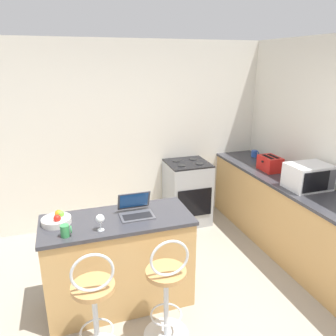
{
  "coord_description": "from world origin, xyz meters",
  "views": [
    {
      "loc": [
        -0.82,
        -2.02,
        2.32
      ],
      "look_at": [
        0.4,
        1.72,
        1.02
      ],
      "focal_mm": 35.0,
      "sensor_mm": 36.0,
      "label": 1
    }
  ],
  "objects_px": {
    "toaster": "(270,163)",
    "laptop": "(136,209)",
    "stove_range": "(187,192)",
    "mug_blue": "(254,154)",
    "fruit_bowl": "(57,220)",
    "mug_green": "(65,231)",
    "bar_stool_near": "(95,308)",
    "bar_stool_far": "(167,292)",
    "microwave": "(308,176)",
    "wine_glass_tall": "(100,219)"
  },
  "relations": [
    {
      "from": "bar_stool_far",
      "to": "mug_blue",
      "type": "relative_size",
      "value": 9.65
    },
    {
      "from": "laptop",
      "to": "fruit_bowl",
      "type": "relative_size",
      "value": 1.21
    },
    {
      "from": "toaster",
      "to": "mug_green",
      "type": "bearing_deg",
      "value": -160.06
    },
    {
      "from": "toaster",
      "to": "laptop",
      "type": "bearing_deg",
      "value": -159.85
    },
    {
      "from": "mug_blue",
      "to": "mug_green",
      "type": "xyz_separation_m",
      "value": [
        -2.8,
        -1.59,
        0.0
      ]
    },
    {
      "from": "stove_range",
      "to": "wine_glass_tall",
      "type": "xyz_separation_m",
      "value": [
        -1.43,
        -1.61,
        0.57
      ]
    },
    {
      "from": "microwave",
      "to": "wine_glass_tall",
      "type": "xyz_separation_m",
      "value": [
        -2.37,
        -0.26,
        -0.04
      ]
    },
    {
      "from": "stove_range",
      "to": "fruit_bowl",
      "type": "distance_m",
      "value": 2.31
    },
    {
      "from": "mug_blue",
      "to": "fruit_bowl",
      "type": "xyz_separation_m",
      "value": [
        -2.87,
        -1.33,
        -0.01
      ]
    },
    {
      "from": "bar_stool_near",
      "to": "mug_blue",
      "type": "relative_size",
      "value": 9.65
    },
    {
      "from": "fruit_bowl",
      "to": "wine_glass_tall",
      "type": "xyz_separation_m",
      "value": [
        0.36,
        -0.25,
        0.07
      ]
    },
    {
      "from": "laptop",
      "to": "microwave",
      "type": "height_order",
      "value": "microwave"
    },
    {
      "from": "bar_stool_near",
      "to": "fruit_bowl",
      "type": "height_order",
      "value": "fruit_bowl"
    },
    {
      "from": "mug_blue",
      "to": "toaster",
      "type": "bearing_deg",
      "value": -104.93
    },
    {
      "from": "bar_stool_near",
      "to": "toaster",
      "type": "xyz_separation_m",
      "value": [
        2.46,
        1.35,
        0.55
      ]
    },
    {
      "from": "wine_glass_tall",
      "to": "mug_green",
      "type": "relative_size",
      "value": 1.45
    },
    {
      "from": "mug_blue",
      "to": "wine_glass_tall",
      "type": "bearing_deg",
      "value": -147.87
    },
    {
      "from": "laptop",
      "to": "wine_glass_tall",
      "type": "relative_size",
      "value": 2.11
    },
    {
      "from": "microwave",
      "to": "toaster",
      "type": "relative_size",
      "value": 1.56
    },
    {
      "from": "bar_stool_near",
      "to": "mug_green",
      "type": "distance_m",
      "value": 0.66
    },
    {
      "from": "laptop",
      "to": "stove_range",
      "type": "height_order",
      "value": "laptop"
    },
    {
      "from": "fruit_bowl",
      "to": "mug_green",
      "type": "xyz_separation_m",
      "value": [
        0.07,
        -0.26,
        0.02
      ]
    },
    {
      "from": "toaster",
      "to": "fruit_bowl",
      "type": "height_order",
      "value": "toaster"
    },
    {
      "from": "stove_range",
      "to": "mug_green",
      "type": "distance_m",
      "value": 2.42
    },
    {
      "from": "bar_stool_near",
      "to": "fruit_bowl",
      "type": "bearing_deg",
      "value": 109.68
    },
    {
      "from": "bar_stool_near",
      "to": "toaster",
      "type": "relative_size",
      "value": 3.32
    },
    {
      "from": "toaster",
      "to": "mug_green",
      "type": "relative_size",
      "value": 2.97
    },
    {
      "from": "bar_stool_near",
      "to": "microwave",
      "type": "distance_m",
      "value": 2.65
    },
    {
      "from": "bar_stool_near",
      "to": "bar_stool_far",
      "type": "distance_m",
      "value": 0.59
    },
    {
      "from": "mug_blue",
      "to": "wine_glass_tall",
      "type": "distance_m",
      "value": 2.96
    },
    {
      "from": "laptop",
      "to": "toaster",
      "type": "xyz_separation_m",
      "value": [
        1.98,
        0.73,
        0.04
      ]
    },
    {
      "from": "bar_stool_far",
      "to": "microwave",
      "type": "distance_m",
      "value": 2.1
    },
    {
      "from": "toaster",
      "to": "mug_blue",
      "type": "height_order",
      "value": "toaster"
    },
    {
      "from": "mug_blue",
      "to": "wine_glass_tall",
      "type": "relative_size",
      "value": 0.7
    },
    {
      "from": "toaster",
      "to": "bar_stool_far",
      "type": "bearing_deg",
      "value": -144.29
    },
    {
      "from": "mug_blue",
      "to": "stove_range",
      "type": "bearing_deg",
      "value": 178.24
    },
    {
      "from": "mug_blue",
      "to": "bar_stool_far",
      "type": "bearing_deg",
      "value": -135.86
    },
    {
      "from": "microwave",
      "to": "fruit_bowl",
      "type": "relative_size",
      "value": 1.83
    },
    {
      "from": "toaster",
      "to": "stove_range",
      "type": "bearing_deg",
      "value": 143.52
    },
    {
      "from": "bar_stool_far",
      "to": "wine_glass_tall",
      "type": "distance_m",
      "value": 0.83
    },
    {
      "from": "toaster",
      "to": "stove_range",
      "type": "distance_m",
      "value": 1.26
    },
    {
      "from": "stove_range",
      "to": "mug_blue",
      "type": "xyz_separation_m",
      "value": [
        1.07,
        -0.03,
        0.51
      ]
    },
    {
      "from": "stove_range",
      "to": "fruit_bowl",
      "type": "xyz_separation_m",
      "value": [
        -1.79,
        -1.36,
        0.5
      ]
    },
    {
      "from": "bar_stool_far",
      "to": "fruit_bowl",
      "type": "xyz_separation_m",
      "value": [
        -0.82,
        0.65,
        0.49
      ]
    },
    {
      "from": "toaster",
      "to": "microwave",
      "type": "bearing_deg",
      "value": -87.22
    },
    {
      "from": "stove_range",
      "to": "laptop",
      "type": "bearing_deg",
      "value": -127.69
    },
    {
      "from": "bar_stool_far",
      "to": "fruit_bowl",
      "type": "bearing_deg",
      "value": 141.64
    },
    {
      "from": "stove_range",
      "to": "fruit_bowl",
      "type": "bearing_deg",
      "value": -142.78
    },
    {
      "from": "bar_stool_far",
      "to": "stove_range",
      "type": "xyz_separation_m",
      "value": [
        0.97,
        2.01,
        -0.01
      ]
    },
    {
      "from": "mug_green",
      "to": "stove_range",
      "type": "bearing_deg",
      "value": 43.26
    }
  ]
}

